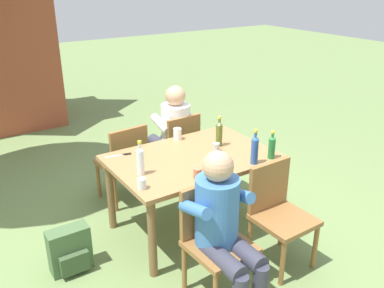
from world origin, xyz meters
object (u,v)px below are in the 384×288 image
cup_steel (216,147)px  bottle_green (272,147)px  table_knife (120,155)px  person_in_plaid_shirt (172,130)px  chair_far_right (178,146)px  cup_terracotta (197,173)px  backpack_by_near_side (70,251)px  dining_table (192,165)px  chair_near_right (278,209)px  bottle_olive (219,133)px  chair_near_left (213,235)px  cup_glass (142,184)px  cup_white (177,134)px  bottle_blue (255,149)px  chair_far_left (125,160)px  person_in_white_shirt (223,223)px  bottle_clear (140,160)px

cup_steel → bottle_green: bearing=-50.3°
cup_steel → table_knife: cup_steel is taller
person_in_plaid_shirt → chair_far_right: bearing=-87.6°
cup_terracotta → backpack_by_near_side: bearing=158.2°
person_in_plaid_shirt → dining_table: bearing=-109.9°
dining_table → bottle_green: bearing=-36.6°
person_in_plaid_shirt → table_knife: bearing=-148.4°
table_knife → bottle_green: bearing=-35.5°
chair_near_right → bottle_olive: size_ratio=2.91×
backpack_by_near_side → cup_terracotta: bearing=-21.8°
chair_near_left → chair_far_right: size_ratio=1.00×
cup_glass → cup_steel: 0.94m
cup_white → bottle_blue: bearing=-72.4°
chair_far_left → chair_far_right: bearing=-0.0°
backpack_by_near_side → bottle_olive: bearing=1.6°
chair_far_right → chair_far_left: same height
person_in_white_shirt → cup_white: 1.40m
chair_far_left → table_knife: chair_far_left is taller
chair_near_right → backpack_by_near_side: 1.74m
chair_far_right → cup_terracotta: size_ratio=10.86×
cup_glass → backpack_by_near_side: 0.86m
chair_far_right → table_knife: bearing=-154.1°
chair_far_left → bottle_olive: 1.07m
chair_near_right → chair_far_left: 1.71m
cup_steel → backpack_by_near_side: cup_steel is taller
chair_far_right → bottle_green: (0.24, -1.22, 0.37)m
cup_glass → dining_table: bearing=24.2°
bottle_blue → cup_steel: bearing=107.3°
chair_near_left → chair_near_right: 0.66m
chair_near_right → chair_far_left: (-0.65, 1.59, 0.00)m
dining_table → chair_far_left: chair_far_left is taller
bottle_green → cup_white: bearing=119.2°
person_in_plaid_shirt → cup_terracotta: 1.39m
chair_near_left → chair_near_right: same height
chair_near_left → bottle_blue: size_ratio=2.76×
person_in_plaid_shirt → table_knife: person_in_plaid_shirt is taller
dining_table → bottle_blue: 0.61m
chair_far_right → cup_glass: 1.50m
bottle_green → chair_near_left: bearing=-157.7°
dining_table → backpack_by_near_side: (-1.18, 0.02, -0.47)m
bottle_clear → cup_terracotta: bearing=-40.3°
person_in_plaid_shirt → bottle_blue: person_in_plaid_shirt is taller
chair_far_right → cup_terracotta: chair_far_right is taller
bottle_olive → bottle_blue: size_ratio=0.95×
chair_near_left → chair_far_left: same height
bottle_olive → cup_terracotta: size_ratio=3.73×
chair_near_left → cup_steel: size_ratio=10.45×
cup_white → cup_terracotta: 0.85m
dining_table → backpack_by_near_side: size_ratio=3.75×
person_in_white_shirt → bottle_blue: bearing=34.5°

